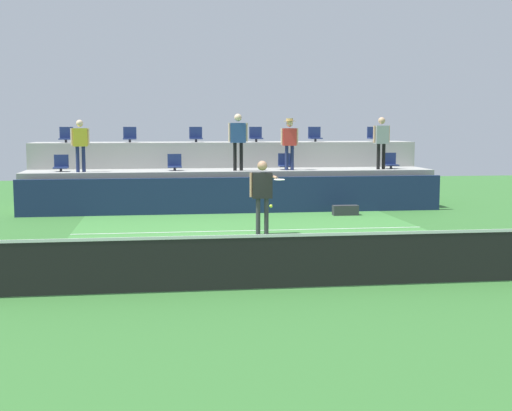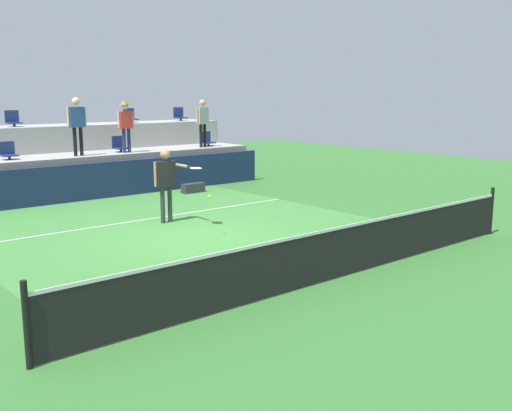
% 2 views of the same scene
% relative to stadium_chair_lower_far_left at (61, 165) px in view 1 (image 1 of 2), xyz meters
% --- Properties ---
extents(ground_plane, '(40.00, 40.00, 0.00)m').
position_rel_stadium_chair_lower_far_left_xyz_m(ground_plane, '(5.30, -7.23, -1.46)').
color(ground_plane, '#336B2D').
extents(court_inner_paint, '(9.00, 10.00, 0.01)m').
position_rel_stadium_chair_lower_far_left_xyz_m(court_inner_paint, '(5.30, -6.23, -1.46)').
color(court_inner_paint, '#3D7F38').
rests_on(court_inner_paint, ground_plane).
extents(court_service_line, '(9.00, 0.06, 0.00)m').
position_rel_stadium_chair_lower_far_left_xyz_m(court_service_line, '(5.30, -4.83, -1.46)').
color(court_service_line, white).
rests_on(court_service_line, ground_plane).
extents(tennis_net, '(10.48, 0.08, 1.07)m').
position_rel_stadium_chair_lower_far_left_xyz_m(tennis_net, '(5.30, -11.23, -0.97)').
color(tennis_net, black).
rests_on(tennis_net, ground_plane).
extents(sponsor_backboard, '(13.00, 0.16, 1.10)m').
position_rel_stadium_chair_lower_far_left_xyz_m(sponsor_backboard, '(5.30, -1.23, -0.91)').
color(sponsor_backboard, navy).
rests_on(sponsor_backboard, ground_plane).
extents(seating_tier_lower, '(13.00, 1.80, 1.25)m').
position_rel_stadium_chair_lower_far_left_xyz_m(seating_tier_lower, '(5.30, 0.07, -0.84)').
color(seating_tier_lower, '#9E9E99').
rests_on(seating_tier_lower, ground_plane).
extents(seating_tier_upper, '(13.00, 1.80, 2.10)m').
position_rel_stadium_chair_lower_far_left_xyz_m(seating_tier_upper, '(5.30, 1.87, -0.41)').
color(seating_tier_upper, '#9E9E99').
rests_on(seating_tier_upper, ground_plane).
extents(stadium_chair_lower_far_left, '(0.44, 0.40, 0.52)m').
position_rel_stadium_chair_lower_far_left_xyz_m(stadium_chair_lower_far_left, '(0.00, 0.00, 0.00)').
color(stadium_chair_lower_far_left, '#2D2D33').
rests_on(stadium_chair_lower_far_left, seating_tier_lower).
extents(stadium_chair_lower_left, '(0.44, 0.40, 0.52)m').
position_rel_stadium_chair_lower_far_left_xyz_m(stadium_chair_lower_left, '(3.50, 0.00, 0.00)').
color(stadium_chair_lower_left, '#2D2D33').
rests_on(stadium_chair_lower_left, seating_tier_lower).
extents(stadium_chair_lower_right, '(0.44, 0.40, 0.52)m').
position_rel_stadium_chair_lower_far_left_xyz_m(stadium_chair_lower_right, '(7.07, 0.00, 0.00)').
color(stadium_chair_lower_right, '#2D2D33').
rests_on(stadium_chair_lower_right, seating_tier_lower).
extents(stadium_chair_lower_far_right, '(0.44, 0.40, 0.52)m').
position_rel_stadium_chair_lower_far_left_xyz_m(stadium_chair_lower_far_right, '(10.60, 0.00, 0.00)').
color(stadium_chair_lower_far_right, '#2D2D33').
rests_on(stadium_chair_lower_far_right, seating_tier_lower).
extents(stadium_chair_upper_far_left, '(0.44, 0.40, 0.52)m').
position_rel_stadium_chair_lower_far_left_xyz_m(stadium_chair_upper_far_left, '(-0.04, 1.80, 0.85)').
color(stadium_chair_upper_far_left, '#2D2D33').
rests_on(stadium_chair_upper_far_left, seating_tier_upper).
extents(stadium_chair_upper_left, '(0.44, 0.40, 0.52)m').
position_rel_stadium_chair_lower_far_left_xyz_m(stadium_chair_upper_left, '(2.05, 1.80, 0.85)').
color(stadium_chair_upper_left, '#2D2D33').
rests_on(stadium_chair_upper_left, seating_tier_upper).
extents(stadium_chair_upper_mid_left, '(0.44, 0.40, 0.52)m').
position_rel_stadium_chair_lower_far_left_xyz_m(stadium_chair_upper_mid_left, '(4.28, 1.80, 0.85)').
color(stadium_chair_upper_mid_left, '#2D2D33').
rests_on(stadium_chair_upper_mid_left, seating_tier_upper).
extents(stadium_chair_upper_mid_right, '(0.44, 0.40, 0.52)m').
position_rel_stadium_chair_lower_far_left_xyz_m(stadium_chair_upper_mid_right, '(6.36, 1.80, 0.85)').
color(stadium_chair_upper_mid_right, '#2D2D33').
rests_on(stadium_chair_upper_mid_right, seating_tier_upper).
extents(stadium_chair_upper_right, '(0.44, 0.40, 0.52)m').
position_rel_stadium_chair_lower_far_left_xyz_m(stadium_chair_upper_right, '(8.45, 1.80, 0.85)').
color(stadium_chair_upper_right, '#2D2D33').
rests_on(stadium_chair_upper_right, seating_tier_upper).
extents(stadium_chair_upper_far_right, '(0.44, 0.40, 0.52)m').
position_rel_stadium_chair_lower_far_left_xyz_m(stadium_chair_upper_far_right, '(10.59, 1.80, 0.85)').
color(stadium_chair_upper_far_right, '#2D2D33').
rests_on(stadium_chair_upper_far_right, seating_tier_upper).
extents(tennis_player, '(0.70, 1.24, 1.82)m').
position_rel_stadium_chair_lower_far_left_xyz_m(tennis_player, '(5.50, -5.49, -0.34)').
color(tennis_player, '#2D2D33').
rests_on(tennis_player, ground_plane).
extents(spectator_in_white, '(0.57, 0.26, 1.59)m').
position_rel_stadium_chair_lower_far_left_xyz_m(spectator_in_white, '(0.64, -0.38, 0.73)').
color(spectator_in_white, navy).
rests_on(spectator_in_white, seating_tier_lower).
extents(spectator_leaning_on_rail, '(0.62, 0.24, 1.78)m').
position_rel_stadium_chair_lower_far_left_xyz_m(spectator_leaning_on_rail, '(5.49, -0.38, 0.87)').
color(spectator_leaning_on_rail, black).
rests_on(spectator_leaning_on_rail, seating_tier_lower).
extents(spectator_with_hat, '(0.56, 0.38, 1.64)m').
position_rel_stadium_chair_lower_far_left_xyz_m(spectator_with_hat, '(7.13, -0.38, 0.78)').
color(spectator_with_hat, navy).
rests_on(spectator_with_hat, seating_tier_lower).
extents(spectator_in_grey, '(0.59, 0.26, 1.68)m').
position_rel_stadium_chair_lower_far_left_xyz_m(spectator_in_grey, '(10.15, -0.38, 0.80)').
color(spectator_in_grey, black).
rests_on(spectator_in_grey, seating_tier_lower).
extents(tennis_ball, '(0.07, 0.07, 0.07)m').
position_rel_stadium_chair_lower_far_left_xyz_m(tennis_ball, '(5.38, -7.45, -0.53)').
color(tennis_ball, '#CCE033').
extents(equipment_bag, '(0.76, 0.28, 0.30)m').
position_rel_stadium_chair_lower_far_left_xyz_m(equipment_bag, '(8.50, -2.16, -1.31)').
color(equipment_bag, '#333338').
rests_on(equipment_bag, ground_plane).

